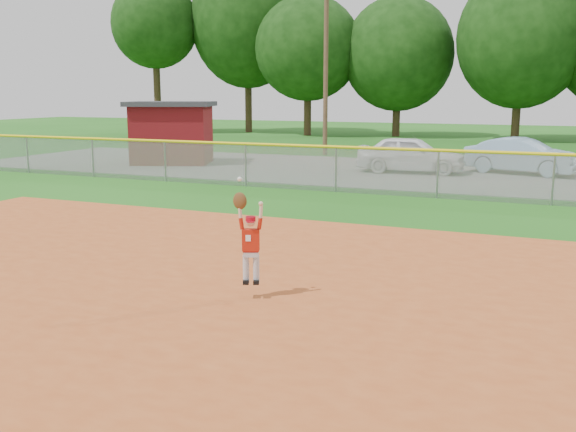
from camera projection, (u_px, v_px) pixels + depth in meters
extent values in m
plane|color=#1D5B15|center=(333.00, 285.00, 11.01)|extent=(120.00, 120.00, 0.00)
cube|color=#AD4C1F|center=(257.00, 346.00, 8.30)|extent=(24.00, 16.00, 0.04)
cube|color=slate|center=(464.00, 175.00, 25.49)|extent=(44.00, 10.00, 0.03)
imported|color=white|center=(411.00, 154.00, 26.21)|extent=(4.48, 2.04, 1.49)
imported|color=#82A6C2|center=(522.00, 156.00, 25.77)|extent=(4.61, 2.58, 1.44)
cube|color=#570C0F|center=(172.00, 135.00, 29.56)|extent=(4.06, 3.56, 2.64)
cube|color=#333338|center=(171.00, 104.00, 29.29)|extent=(4.60, 4.10, 0.21)
cube|color=gray|center=(438.00, 175.00, 19.92)|extent=(40.00, 0.03, 1.50)
cylinder|color=yellow|center=(439.00, 150.00, 19.78)|extent=(40.00, 0.10, 0.10)
cylinder|color=gray|center=(28.00, 155.00, 26.28)|extent=(0.06, 0.06, 1.50)
cylinder|color=gray|center=(93.00, 158.00, 25.01)|extent=(0.06, 0.06, 1.50)
cylinder|color=gray|center=(165.00, 161.00, 23.74)|extent=(0.06, 0.06, 1.50)
cylinder|color=gray|center=(246.00, 165.00, 22.47)|extent=(0.06, 0.06, 1.50)
cylinder|color=gray|center=(336.00, 170.00, 21.19)|extent=(0.06, 0.06, 1.50)
cylinder|color=gray|center=(438.00, 175.00, 19.92)|extent=(0.06, 0.06, 1.50)
cylinder|color=gray|center=(553.00, 180.00, 18.65)|extent=(0.06, 0.06, 1.50)
cylinder|color=#4C3823|center=(326.00, 68.00, 33.12)|extent=(0.24, 0.24, 9.00)
cylinder|color=#422D1C|center=(157.00, 97.00, 52.54)|extent=(0.56, 0.56, 5.87)
ellipsoid|color=#193F0F|center=(155.00, 24.00, 51.46)|extent=(6.95, 6.95, 7.05)
cylinder|color=#422D1C|center=(248.00, 95.00, 53.05)|extent=(0.56, 0.56, 6.10)
ellipsoid|color=#193F0F|center=(248.00, 20.00, 51.92)|extent=(9.19, 9.19, 10.85)
cylinder|color=#422D1C|center=(308.00, 106.00, 49.22)|extent=(0.56, 0.56, 4.43)
ellipsoid|color=#193F0F|center=(308.00, 48.00, 48.41)|extent=(8.01, 8.01, 7.88)
cylinder|color=#422D1C|center=(396.00, 109.00, 48.24)|extent=(0.56, 0.56, 4.11)
ellipsoid|color=#193F0F|center=(398.00, 54.00, 47.48)|extent=(8.19, 8.19, 8.39)
cylinder|color=#422D1C|center=(517.00, 106.00, 43.97)|extent=(0.56, 0.56, 4.64)
ellipsoid|color=#193F0F|center=(521.00, 38.00, 43.11)|extent=(8.57, 8.57, 9.43)
cylinder|color=silver|center=(246.00, 269.00, 10.12)|extent=(0.13, 0.13, 0.45)
cylinder|color=silver|center=(256.00, 269.00, 10.12)|extent=(0.13, 0.13, 0.45)
cube|color=black|center=(246.00, 281.00, 10.13)|extent=(0.15, 0.20, 0.06)
cube|color=black|center=(256.00, 282.00, 10.13)|extent=(0.15, 0.20, 0.06)
cube|color=silver|center=(251.00, 254.00, 10.08)|extent=(0.26, 0.21, 0.09)
cube|color=maroon|center=(251.00, 250.00, 10.07)|extent=(0.28, 0.22, 0.04)
cube|color=#AF1C0C|center=(251.00, 240.00, 10.03)|extent=(0.30, 0.24, 0.34)
cube|color=white|center=(248.00, 238.00, 9.95)|extent=(0.08, 0.04, 0.10)
sphere|color=beige|center=(251.00, 222.00, 9.98)|extent=(0.20, 0.20, 0.15)
cylinder|color=#A60A19|center=(251.00, 219.00, 9.97)|extent=(0.20, 0.20, 0.07)
cube|color=#A60A19|center=(250.00, 222.00, 9.90)|extent=(0.14, 0.13, 0.01)
cylinder|color=#AF1C0C|center=(241.00, 224.00, 9.98)|extent=(0.10, 0.09, 0.19)
cylinder|color=beige|center=(240.00, 212.00, 9.95)|extent=(0.08, 0.08, 0.20)
ellipsoid|color=#4C2D14|center=(240.00, 201.00, 9.92)|extent=(0.26, 0.19, 0.27)
sphere|color=white|center=(240.00, 179.00, 9.85)|extent=(0.09, 0.09, 0.07)
cylinder|color=#AF1C0C|center=(260.00, 224.00, 9.98)|extent=(0.10, 0.09, 0.19)
cylinder|color=beige|center=(261.00, 212.00, 9.95)|extent=(0.08, 0.08, 0.20)
sphere|color=beige|center=(261.00, 204.00, 9.92)|extent=(0.09, 0.09, 0.07)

